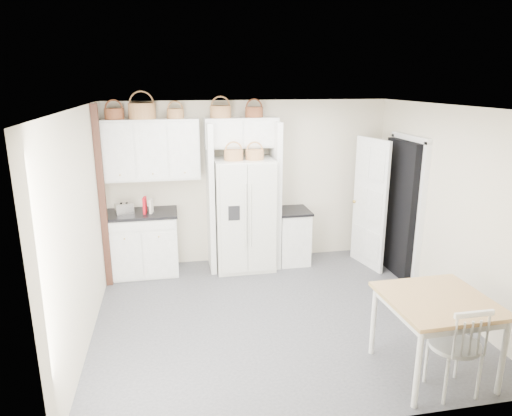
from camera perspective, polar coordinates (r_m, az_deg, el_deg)
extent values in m
plane|color=#3A3A3B|center=(6.00, 2.61, -13.18)|extent=(4.50, 4.50, 0.00)
plane|color=white|center=(5.26, 2.97, 12.47)|extent=(4.50, 4.50, 0.00)
plane|color=beige|center=(7.38, -0.85, 3.21)|extent=(4.50, 0.00, 4.50)
plane|color=beige|center=(5.44, -20.96, -2.42)|extent=(0.00, 4.00, 4.00)
plane|color=beige|center=(6.39, 22.81, -0.01)|extent=(0.00, 4.00, 4.00)
cube|color=silver|center=(7.13, -1.54, -0.78)|extent=(0.90, 0.73, 1.75)
cube|color=silver|center=(7.24, -13.85, -4.37)|extent=(1.01, 0.64, 0.94)
cube|color=silver|center=(7.48, 4.55, -3.64)|extent=(0.48, 0.58, 0.85)
cube|color=#A78846|center=(5.08, 21.34, -14.67)|extent=(1.02, 1.02, 0.83)
cube|color=silver|center=(4.84, 23.61, -15.43)|extent=(0.48, 0.44, 0.99)
cube|color=black|center=(7.09, -14.11, -0.64)|extent=(1.06, 0.68, 0.04)
cube|color=black|center=(7.35, 4.62, -0.36)|extent=(0.52, 0.62, 0.04)
cube|color=silver|center=(6.97, -16.14, -0.13)|extent=(0.28, 0.22, 0.17)
cube|color=red|center=(6.97, -13.73, 0.34)|extent=(0.06, 0.17, 0.25)
cube|color=beige|center=(6.97, -12.97, 0.25)|extent=(0.06, 0.15, 0.21)
cylinder|color=brown|center=(6.99, -17.30, 11.17)|extent=(0.27, 0.27, 0.16)
cylinder|color=#985A2D|center=(6.96, -14.06, 11.68)|extent=(0.39, 0.39, 0.23)
cylinder|color=#985A2D|center=(6.95, -10.04, 11.55)|extent=(0.25, 0.25, 0.14)
cylinder|color=#985A2D|center=(6.99, -4.45, 11.91)|extent=(0.32, 0.32, 0.18)
cylinder|color=brown|center=(7.07, -0.25, 11.90)|extent=(0.27, 0.27, 0.16)
cylinder|color=#985A2D|center=(6.80, -2.81, 6.61)|extent=(0.28, 0.28, 0.15)
cylinder|color=#985A2D|center=(6.85, -0.17, 6.68)|extent=(0.27, 0.27, 0.15)
cube|color=silver|center=(7.01, -12.89, 7.14)|extent=(1.40, 0.34, 0.90)
cube|color=silver|center=(7.06, -1.85, 9.42)|extent=(1.12, 0.34, 0.45)
cube|color=silver|center=(7.05, -5.72, 1.27)|extent=(0.08, 0.60, 2.30)
cube|color=silver|center=(7.20, 2.39, 1.66)|extent=(0.08, 0.60, 2.30)
cube|color=#3A1F12|center=(6.71, -18.67, 1.11)|extent=(0.09, 0.09, 2.60)
cube|color=black|center=(7.23, 17.70, -0.05)|extent=(0.18, 0.85, 2.05)
cube|color=white|center=(7.36, 14.02, 0.50)|extent=(0.21, 0.79, 2.05)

